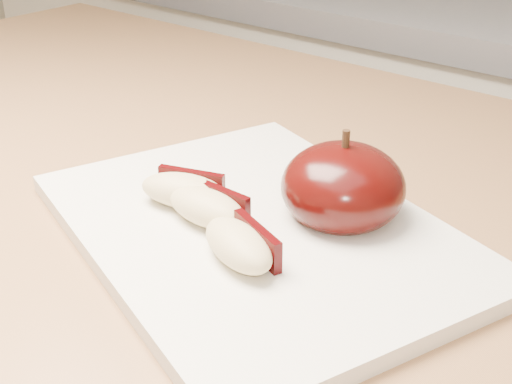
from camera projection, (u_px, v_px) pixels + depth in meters
The scene contains 5 objects.
cutting_board at pixel (256, 230), 0.52m from camera, with size 0.32×0.24×0.01m, color silver.
apple_half at pixel (343, 187), 0.52m from camera, with size 0.12×0.12×0.08m.
apple_wedge_a at pixel (184, 190), 0.54m from camera, with size 0.08×0.05×0.02m.
apple_wedge_b at pixel (208, 207), 0.51m from camera, with size 0.07×0.04×0.02m.
apple_wedge_c at pixel (240, 244), 0.47m from camera, with size 0.08×0.06×0.02m.
Camera 1 is at (0.21, 0.06, 1.17)m, focal length 50.00 mm.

